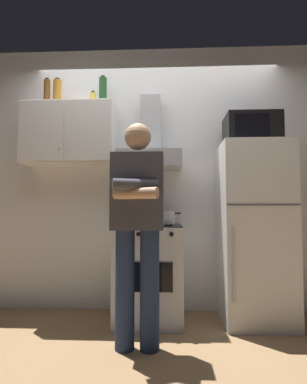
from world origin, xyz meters
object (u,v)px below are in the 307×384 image
(upper_cabinet, at_px, (70,134))
(range_hood, at_px, (150,149))
(bottle_liquor_amber, at_px, (57,92))
(bottle_spice_jar, at_px, (93,99))
(refrigerator, at_px, (254,232))
(cooking_pot, at_px, (163,218))
(bottle_wine_green, at_px, (103,92))
(person_standing, at_px, (137,223))
(stove_oven, at_px, (149,272))
(bottle_beer_brown, at_px, (47,92))
(microwave, at_px, (251,130))

(upper_cabinet, height_order, range_hood, range_hood)
(bottle_liquor_amber, height_order, bottle_spice_jar, bottle_liquor_amber)
(refrigerator, bearing_deg, range_hood, 172.45)
(upper_cabinet, xyz_separation_m, bottle_spice_jar, (0.22, 0.01, 0.36))
(range_hood, height_order, cooking_pot, range_hood)
(bottle_spice_jar, bearing_deg, range_hood, -0.40)
(upper_cabinet, relative_size, bottle_wine_green, 2.92)
(bottle_spice_jar, bearing_deg, refrigerator, -4.87)
(refrigerator, height_order, bottle_wine_green, bottle_wine_green)
(bottle_wine_green, height_order, bottle_spice_jar, bottle_wine_green)
(person_standing, xyz_separation_m, cooking_pot, (0.18, 0.49, 0.03))
(cooking_pot, relative_size, bottle_spice_jar, 2.22)
(stove_oven, height_order, range_hood, range_hood)
(person_standing, bearing_deg, cooking_pot, 69.70)
(cooking_pot, bearing_deg, bottle_liquor_amber, 167.45)
(upper_cabinet, bearing_deg, stove_oven, -8.90)
(person_standing, height_order, bottle_beer_brown, bottle_beer_brown)
(refrigerator, bearing_deg, bottle_spice_jar, 175.13)
(cooking_pot, bearing_deg, bottle_spice_jar, 160.50)
(stove_oven, height_order, microwave, microwave)
(person_standing, bearing_deg, bottle_beer_brown, 144.53)
(refrigerator, bearing_deg, bottle_beer_brown, 177.33)
(cooking_pot, height_order, bottle_beer_brown, bottle_beer_brown)
(bottle_liquor_amber, bearing_deg, person_standing, -39.29)
(stove_oven, xyz_separation_m, bottle_wine_green, (-0.48, 0.17, 1.76))
(bottle_spice_jar, bearing_deg, stove_oven, -12.79)
(range_hood, relative_size, person_standing, 0.46)
(microwave, xyz_separation_m, person_standing, (-1.00, -0.62, -0.84))
(stove_oven, height_order, refrigerator, refrigerator)
(refrigerator, relative_size, bottle_wine_green, 5.18)
(microwave, height_order, bottle_wine_green, bottle_wine_green)
(range_hood, xyz_separation_m, bottle_liquor_amber, (-0.93, -0.01, 0.58))
(upper_cabinet, distance_m, range_hood, 0.81)
(range_hood, distance_m, bottle_wine_green, 0.77)
(range_hood, height_order, bottle_spice_jar, bottle_spice_jar)
(microwave, relative_size, bottle_liquor_amber, 1.77)
(bottle_wine_green, bearing_deg, cooking_pot, -25.15)
(refrigerator, relative_size, microwave, 3.33)
(upper_cabinet, distance_m, bottle_beer_brown, 0.49)
(microwave, xyz_separation_m, bottle_liquor_amber, (-1.88, 0.10, 0.44))
(upper_cabinet, xyz_separation_m, cooking_pot, (0.93, -0.24, -0.82))
(upper_cabinet, height_order, bottle_spice_jar, bottle_spice_jar)
(microwave, relative_size, bottle_spice_jar, 3.49)
(microwave, relative_size, cooking_pot, 1.57)
(cooking_pot, relative_size, bottle_beer_brown, 1.16)
(bottle_liquor_amber, xyz_separation_m, bottle_wine_green, (0.45, 0.05, 0.02))
(refrigerator, height_order, bottle_liquor_amber, bottle_liquor_amber)
(microwave, bearing_deg, person_standing, -148.00)
(bottle_beer_brown, distance_m, bottle_spice_jar, 0.46)
(bottle_wine_green, bearing_deg, upper_cabinet, -172.09)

